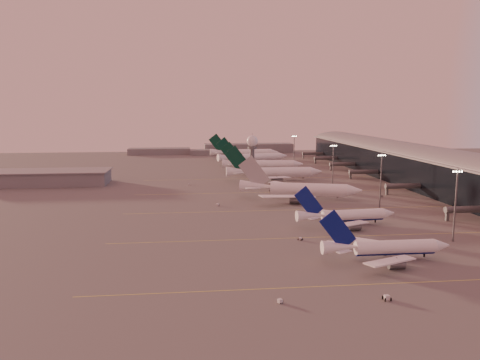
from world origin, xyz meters
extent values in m
plane|color=#575555|center=(0.00, 0.00, 0.00)|extent=(700.00, 700.00, 0.00)
cube|color=#EBE353|center=(30.00, -35.00, 0.01)|extent=(180.00, 0.25, 0.02)
cube|color=#EBE353|center=(30.00, 10.00, 0.01)|extent=(180.00, 0.25, 0.02)
cube|color=#EBE353|center=(30.00, 55.00, 0.01)|extent=(180.00, 0.25, 0.02)
cube|color=#EBE353|center=(30.00, 100.00, 0.01)|extent=(180.00, 0.25, 0.02)
cube|color=#EBE353|center=(30.00, 150.00, 0.01)|extent=(180.00, 0.25, 0.02)
cube|color=black|center=(108.00, 110.00, 9.00)|extent=(36.00, 360.00, 18.00)
cylinder|color=slate|center=(108.00, 110.00, 18.00)|extent=(10.08, 360.00, 10.08)
cube|color=slate|center=(108.00, 110.00, 18.20)|extent=(40.00, 362.00, 0.80)
cylinder|color=#525459|center=(82.00, 28.00, 4.50)|extent=(22.00, 2.80, 2.80)
cube|color=#525459|center=(72.00, 28.00, 2.20)|extent=(1.20, 1.20, 4.40)
cylinder|color=#525459|center=(82.00, 86.00, 4.50)|extent=(22.00, 2.80, 2.80)
cube|color=#525459|center=(72.00, 86.00, 2.20)|extent=(1.20, 1.20, 4.40)
cylinder|color=#525459|center=(82.00, 142.00, 4.50)|extent=(22.00, 2.80, 2.80)
cube|color=#525459|center=(72.00, 142.00, 2.20)|extent=(1.20, 1.20, 4.40)
cylinder|color=#525459|center=(82.00, 184.00, 4.50)|extent=(22.00, 2.80, 2.80)
cube|color=#525459|center=(72.00, 184.00, 2.20)|extent=(1.20, 1.20, 4.40)
cylinder|color=#525459|center=(82.00, 226.00, 4.50)|extent=(22.00, 2.80, 2.80)
cube|color=#525459|center=(72.00, 226.00, 2.20)|extent=(1.20, 1.20, 4.40)
cylinder|color=#525459|center=(82.00, 266.00, 4.50)|extent=(22.00, 2.80, 2.80)
cube|color=#525459|center=(72.00, 266.00, 2.20)|extent=(1.20, 1.20, 4.40)
cube|color=slate|center=(-120.00, 140.00, 4.00)|extent=(80.00, 25.00, 8.00)
cube|color=slate|center=(-120.00, 140.00, 8.20)|extent=(82.00, 27.00, 0.60)
cylinder|color=#525459|center=(5.00, 120.00, 11.00)|extent=(2.60, 2.60, 22.00)
cylinder|color=#525459|center=(5.00, 120.00, 22.50)|extent=(5.20, 5.20, 1.20)
sphere|color=white|center=(5.00, 120.00, 26.40)|extent=(6.40, 6.40, 6.40)
cylinder|color=#525459|center=(5.00, 120.00, 30.10)|extent=(0.16, 0.16, 2.00)
cylinder|color=#525459|center=(58.00, 0.00, 12.50)|extent=(0.56, 0.56, 25.00)
cube|color=#525459|center=(58.00, 0.00, 24.50)|extent=(3.60, 0.25, 0.25)
sphere|color=#FFEABF|center=(56.50, 0.00, 24.10)|extent=(0.56, 0.56, 0.56)
sphere|color=#FFEABF|center=(57.50, 0.00, 24.10)|extent=(0.56, 0.56, 0.56)
sphere|color=#FFEABF|center=(58.50, 0.00, 24.10)|extent=(0.56, 0.56, 0.56)
sphere|color=#FFEABF|center=(59.50, 0.00, 24.10)|extent=(0.56, 0.56, 0.56)
cylinder|color=#525459|center=(55.00, 55.00, 12.50)|extent=(0.56, 0.56, 25.00)
cube|color=#525459|center=(55.00, 55.00, 24.50)|extent=(3.60, 0.25, 0.25)
sphere|color=#FFEABF|center=(53.50, 55.00, 24.10)|extent=(0.56, 0.56, 0.56)
sphere|color=#FFEABF|center=(54.50, 55.00, 24.10)|extent=(0.56, 0.56, 0.56)
sphere|color=#FFEABF|center=(55.50, 55.00, 24.10)|extent=(0.56, 0.56, 0.56)
sphere|color=#FFEABF|center=(56.50, 55.00, 24.10)|extent=(0.56, 0.56, 0.56)
cylinder|color=#525459|center=(50.00, 110.00, 12.50)|extent=(0.56, 0.56, 25.00)
cube|color=#525459|center=(50.00, 110.00, 24.50)|extent=(3.60, 0.25, 0.25)
sphere|color=#FFEABF|center=(48.50, 110.00, 24.10)|extent=(0.56, 0.56, 0.56)
sphere|color=#FFEABF|center=(49.50, 110.00, 24.10)|extent=(0.56, 0.56, 0.56)
sphere|color=#FFEABF|center=(50.50, 110.00, 24.10)|extent=(0.56, 0.56, 0.56)
sphere|color=#FFEABF|center=(51.50, 110.00, 24.10)|extent=(0.56, 0.56, 0.56)
cylinder|color=#525459|center=(48.00, 200.00, 12.50)|extent=(0.56, 0.56, 25.00)
cube|color=#525459|center=(48.00, 200.00, 24.50)|extent=(3.60, 0.25, 0.25)
sphere|color=#FFEABF|center=(46.50, 200.00, 24.10)|extent=(0.56, 0.56, 0.56)
sphere|color=#FFEABF|center=(47.50, 200.00, 24.10)|extent=(0.56, 0.56, 0.56)
sphere|color=#FFEABF|center=(48.50, 200.00, 24.10)|extent=(0.56, 0.56, 0.56)
sphere|color=#FFEABF|center=(49.50, 200.00, 24.10)|extent=(0.56, 0.56, 0.56)
cube|color=slate|center=(-60.00, 320.00, 3.00)|extent=(60.00, 18.00, 6.00)
cube|color=slate|center=(30.00, 330.00, 4.50)|extent=(90.00, 20.00, 9.00)
cube|color=slate|center=(-10.00, 310.00, 2.50)|extent=(40.00, 15.00, 5.00)
cylinder|color=white|center=(29.55, -16.71, 3.40)|extent=(24.50, 4.29, 4.17)
cylinder|color=navy|center=(29.55, -16.71, 2.46)|extent=(24.00, 3.12, 3.00)
cone|color=white|center=(44.16, -16.79, 3.40)|extent=(4.76, 4.19, 4.17)
cone|color=white|center=(12.18, -16.62, 3.92)|extent=(10.29, 4.22, 4.17)
cube|color=white|center=(23.49, -26.94, 2.67)|extent=(17.58, 11.86, 1.31)
cylinder|color=slate|center=(26.48, -24.53, 0.77)|extent=(4.75, 2.73, 2.71)
cube|color=slate|center=(26.48, -24.53, 1.94)|extent=(0.33, 0.28, 1.67)
cube|color=white|center=(23.59, -6.43, 2.67)|extent=(17.53, 12.00, 1.31)
cylinder|color=slate|center=(26.56, -8.87, 0.77)|extent=(4.75, 2.73, 2.71)
cube|color=slate|center=(26.56, -8.87, 1.94)|extent=(0.33, 0.28, 1.67)
cube|color=navy|center=(11.67, -16.62, 9.07)|extent=(11.44, 0.44, 12.42)
cube|color=white|center=(12.19, -21.36, 4.02)|extent=(5.04, 3.66, 0.27)
cube|color=white|center=(12.24, -11.89, 4.02)|extent=(5.03, 3.69, 0.27)
cylinder|color=black|center=(38.85, -16.76, 0.55)|extent=(0.55, 0.55, 1.10)
cylinder|color=black|center=(27.59, -14.29, 0.60)|extent=(1.21, 0.55, 1.21)
cylinder|color=black|center=(27.56, -19.12, 0.60)|extent=(1.21, 0.55, 1.21)
cylinder|color=white|center=(31.68, 25.51, 3.46)|extent=(25.20, 6.33, 4.24)
cylinder|color=navy|center=(31.68, 25.51, 2.51)|extent=(24.60, 5.10, 3.06)
cone|color=white|center=(46.51, 26.76, 3.46)|extent=(5.17, 4.64, 4.24)
cone|color=white|center=(14.06, 24.01, 3.99)|extent=(10.77, 5.11, 4.24)
cube|color=white|center=(26.46, 14.59, 2.72)|extent=(17.42, 13.29, 1.33)
cylinder|color=slate|center=(29.28, 17.30, 0.78)|extent=(5.04, 3.16, 2.76)
cube|color=slate|center=(29.28, 17.30, 1.98)|extent=(0.36, 0.31, 1.70)
cube|color=white|center=(24.70, 35.39, 2.72)|extent=(18.22, 10.93, 1.33)
cylinder|color=slate|center=(27.94, 33.19, 0.78)|extent=(5.04, 3.16, 2.76)
cube|color=slate|center=(27.94, 33.19, 1.98)|extent=(0.36, 0.31, 1.70)
cube|color=navy|center=(13.54, 23.97, 9.24)|extent=(11.64, 1.37, 12.65)
cube|color=white|center=(14.50, 19.21, 4.10)|extent=(5.07, 4.03, 0.28)
cube|color=white|center=(13.68, 28.83, 4.10)|extent=(5.15, 3.43, 0.28)
cylinder|color=black|center=(41.12, 26.30, 0.56)|extent=(0.56, 0.56, 1.12)
cylinder|color=black|center=(29.47, 27.78, 0.61)|extent=(1.27, 0.66, 1.23)
cylinder|color=black|center=(29.89, 22.89, 0.61)|extent=(1.27, 0.66, 1.23)
cylinder|color=white|center=(27.49, 77.85, 4.06)|extent=(37.59, 16.42, 5.86)
cylinder|color=white|center=(27.49, 77.85, 2.74)|extent=(36.40, 14.63, 4.22)
cone|color=white|center=(48.91, 71.40, 4.06)|extent=(8.64, 7.70, 5.86)
cone|color=white|center=(2.01, 85.52, 4.80)|extent=(16.74, 10.14, 5.86)
cube|color=white|center=(14.23, 65.55, 3.04)|extent=(27.61, 11.36, 1.74)
cylinder|color=slate|center=(19.64, 67.78, 0.66)|extent=(8.05, 5.74, 3.81)
cube|color=slate|center=(19.64, 67.78, 2.01)|extent=(0.34, 0.31, 2.34)
cube|color=white|center=(23.22, 95.41, 3.04)|extent=(23.50, 23.37, 1.74)
cylinder|color=slate|center=(26.50, 90.58, 0.66)|extent=(8.05, 5.74, 3.81)
cube|color=slate|center=(26.50, 90.58, 2.01)|extent=(0.34, 0.31, 2.34)
cube|color=#9C9EA3|center=(1.26, 85.74, 11.72)|extent=(15.64, 5.00, 17.39)
cube|color=white|center=(-0.38, 78.66, 4.94)|extent=(7.60, 3.85, 0.24)
cube|color=white|center=(3.80, 92.56, 4.94)|extent=(7.18, 6.92, 0.24)
cylinder|color=black|center=(41.13, 73.74, 0.47)|extent=(0.47, 0.47, 0.94)
cylinder|color=black|center=(25.19, 80.71, 0.52)|extent=(1.13, 0.75, 1.04)
cylinder|color=black|center=(23.99, 76.73, 0.52)|extent=(1.13, 0.75, 1.04)
cylinder|color=white|center=(25.95, 139.52, 4.26)|extent=(37.49, 6.65, 6.03)
cylinder|color=white|center=(25.95, 139.52, 2.91)|extent=(36.71, 4.95, 4.34)
cone|color=white|center=(48.26, 139.15, 4.26)|extent=(7.34, 6.15, 6.03)
cone|color=white|center=(-0.59, 139.96, 5.02)|extent=(15.78, 6.29, 6.03)
cube|color=white|center=(16.47, 123.95, 3.21)|extent=(27.04, 17.95, 1.79)
cylinder|color=slate|center=(21.11, 127.59, 0.73)|extent=(7.30, 4.04, 3.92)
cube|color=slate|center=(21.11, 127.59, 2.15)|extent=(0.32, 0.27, 2.41)
cube|color=white|center=(17.00, 155.40, 3.21)|extent=(26.80, 18.65, 1.79)
cylinder|color=slate|center=(21.51, 151.61, 0.73)|extent=(7.30, 4.04, 3.92)
cube|color=slate|center=(21.51, 151.61, 2.15)|extent=(0.32, 0.27, 2.41)
cube|color=#053021|center=(-1.37, 139.98, 12.22)|extent=(16.60, 0.64, 17.85)
cube|color=white|center=(-0.97, 132.73, 5.17)|extent=(7.71, 5.52, 0.26)
cube|color=white|center=(-0.73, 147.21, 5.17)|extent=(7.68, 5.70, 0.26)
cylinder|color=black|center=(40.16, 139.29, 0.52)|extent=(0.52, 0.52, 1.04)
cylinder|color=black|center=(22.97, 141.86, 0.57)|extent=(1.15, 0.54, 1.14)
cylinder|color=black|center=(22.89, 137.29, 0.57)|extent=(1.15, 0.54, 1.14)
cylinder|color=white|center=(25.43, 182.85, 4.12)|extent=(36.43, 8.47, 5.82)
cylinder|color=white|center=(25.43, 182.85, 2.81)|extent=(35.59, 6.79, 4.19)
cone|color=white|center=(46.91, 181.26, 4.12)|extent=(7.40, 6.32, 5.82)
cone|color=white|center=(-0.12, 184.74, 4.84)|extent=(15.53, 6.92, 5.82)
cube|color=white|center=(15.44, 168.36, 3.10)|extent=(26.43, 16.12, 1.72)
cylinder|color=slate|center=(20.11, 171.61, 0.70)|extent=(7.25, 4.29, 3.78)
cube|color=slate|center=(20.11, 171.61, 2.08)|extent=(0.32, 0.27, 2.33)
cube|color=white|center=(17.68, 198.64, 3.10)|extent=(25.41, 19.12, 1.72)
cylinder|color=slate|center=(21.82, 194.74, 0.70)|extent=(7.25, 4.29, 3.78)
cube|color=slate|center=(21.82, 194.74, 2.08)|extent=(0.32, 0.27, 2.33)
cube|color=#053021|center=(-0.88, 184.79, 11.80)|extent=(16.00, 1.53, 17.23)
cube|color=white|center=(-0.89, 177.79, 4.99)|extent=(7.46, 5.02, 0.25)
cube|color=white|center=(0.14, 191.72, 4.99)|extent=(7.36, 5.78, 0.25)
cylinder|color=black|center=(39.11, 181.83, 0.50)|extent=(0.50, 0.50, 1.00)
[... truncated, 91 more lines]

